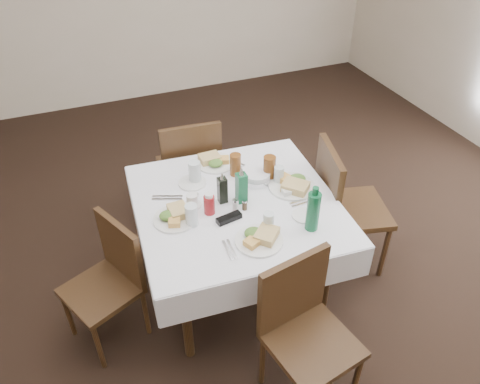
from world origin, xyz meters
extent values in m
plane|color=black|center=(0.00, 0.00, 0.00)|extent=(7.00, 7.00, 0.00)
cylinder|color=black|center=(-0.54, -0.24, 0.36)|extent=(0.06, 0.06, 0.72)
cylinder|color=black|center=(-0.47, 0.65, 0.36)|extent=(0.06, 0.06, 0.72)
cylinder|color=black|center=(0.35, -0.30, 0.36)|extent=(0.06, 0.06, 0.72)
cylinder|color=black|center=(0.42, 0.59, 0.36)|extent=(0.06, 0.06, 0.72)
cube|color=black|center=(-0.06, 0.17, 0.73)|extent=(1.20, 1.20, 0.03)
cube|color=white|center=(-0.06, 0.17, 0.76)|extent=(1.32, 1.32, 0.01)
cube|color=white|center=(-0.01, 0.79, 0.65)|extent=(1.23, 0.10, 0.22)
cube|color=white|center=(-0.10, -0.44, 0.65)|extent=(1.23, 0.10, 0.22)
cube|color=white|center=(0.55, 0.13, 0.65)|extent=(0.10, 1.23, 0.22)
cube|color=white|center=(-0.67, 0.22, 0.65)|extent=(0.10, 1.23, 0.22)
cube|color=black|center=(-0.12, 1.08, 0.46)|extent=(0.48, 0.48, 0.04)
cube|color=black|center=(-0.13, 0.88, 0.71)|extent=(0.45, 0.08, 0.49)
cylinder|color=black|center=(0.09, 1.26, 0.23)|extent=(0.04, 0.04, 0.46)
cylinder|color=black|center=(0.06, 0.87, 0.23)|extent=(0.04, 0.04, 0.46)
cylinder|color=black|center=(-0.30, 1.29, 0.23)|extent=(0.04, 0.04, 0.46)
cylinder|color=black|center=(-0.32, 0.90, 0.23)|extent=(0.04, 0.04, 0.46)
cube|color=black|center=(0.01, -0.73, 0.44)|extent=(0.50, 0.50, 0.04)
cube|color=black|center=(-0.02, -0.54, 0.67)|extent=(0.43, 0.12, 0.47)
cylinder|color=black|center=(-0.20, -0.58, 0.22)|extent=(0.04, 0.04, 0.44)
cylinder|color=black|center=(0.23, -0.88, 0.22)|extent=(0.04, 0.04, 0.44)
cylinder|color=black|center=(0.16, -0.51, 0.22)|extent=(0.04, 0.04, 0.44)
cube|color=black|center=(0.81, 0.12, 0.48)|extent=(0.57, 0.57, 0.04)
cube|color=black|center=(0.60, 0.17, 0.73)|extent=(0.16, 0.46, 0.51)
cylinder|color=black|center=(0.95, -0.13, 0.24)|extent=(0.04, 0.04, 0.48)
cylinder|color=black|center=(0.56, -0.03, 0.24)|extent=(0.04, 0.04, 0.48)
cylinder|color=black|center=(1.05, 0.26, 0.24)|extent=(0.04, 0.04, 0.48)
cylinder|color=black|center=(0.66, 0.36, 0.24)|extent=(0.04, 0.04, 0.48)
cube|color=black|center=(-0.97, 0.10, 0.41)|extent=(0.52, 0.52, 0.04)
cube|color=black|center=(-0.80, 0.17, 0.62)|extent=(0.20, 0.38, 0.43)
cylinder|color=black|center=(-1.19, 0.18, 0.20)|extent=(0.03, 0.03, 0.41)
cylinder|color=black|center=(-0.88, 0.32, 0.20)|extent=(0.03, 0.03, 0.41)
cylinder|color=black|center=(-1.05, -0.13, 0.20)|extent=(0.03, 0.03, 0.41)
cylinder|color=black|center=(-0.74, 0.01, 0.20)|extent=(0.03, 0.03, 0.41)
cylinder|color=white|center=(-0.03, 0.63, 0.77)|extent=(0.27, 0.27, 0.01)
cube|color=tan|center=(-0.07, 0.66, 0.80)|extent=(0.14, 0.11, 0.04)
cube|color=gold|center=(0.01, 0.61, 0.79)|extent=(0.11, 0.09, 0.03)
ellipsoid|color=#446A25|center=(-0.05, 0.59, 0.80)|extent=(0.10, 0.09, 0.04)
cylinder|color=white|center=(-0.07, -0.21, 0.77)|extent=(0.27, 0.27, 0.01)
cube|color=tan|center=(-0.03, -0.21, 0.80)|extent=(0.18, 0.18, 0.05)
cube|color=gold|center=(-0.12, -0.23, 0.79)|extent=(0.11, 0.10, 0.04)
ellipsoid|color=#446A25|center=(-0.09, -0.16, 0.80)|extent=(0.10, 0.09, 0.05)
cylinder|color=white|center=(0.33, 0.18, 0.77)|extent=(0.31, 0.31, 0.02)
cube|color=tan|center=(0.33, 0.13, 0.80)|extent=(0.20, 0.20, 0.05)
cube|color=gold|center=(0.31, 0.24, 0.80)|extent=(0.11, 0.12, 0.04)
ellipsoid|color=#446A25|center=(0.38, 0.20, 0.80)|extent=(0.11, 0.10, 0.05)
cylinder|color=white|center=(-0.46, 0.15, 0.77)|extent=(0.26, 0.26, 0.01)
cube|color=tan|center=(-0.43, 0.19, 0.80)|extent=(0.11, 0.14, 0.04)
cube|color=gold|center=(-0.47, 0.11, 0.79)|extent=(0.09, 0.10, 0.03)
ellipsoid|color=#446A25|center=(-0.50, 0.17, 0.80)|extent=(0.10, 0.09, 0.04)
cylinder|color=white|center=(-0.25, 0.46, 0.77)|extent=(0.18, 0.18, 0.01)
cylinder|color=white|center=(0.27, -0.11, 0.77)|extent=(0.15, 0.15, 0.01)
cylinder|color=silver|center=(-0.23, 0.49, 0.84)|extent=(0.08, 0.08, 0.15)
cylinder|color=silver|center=(0.02, -0.13, 0.82)|extent=(0.06, 0.06, 0.12)
cylinder|color=silver|center=(0.28, 0.26, 0.82)|extent=(0.07, 0.07, 0.12)
cylinder|color=silver|center=(-0.38, 0.08, 0.83)|extent=(0.07, 0.07, 0.14)
cylinder|color=brown|center=(0.05, 0.46, 0.84)|extent=(0.07, 0.07, 0.16)
cylinder|color=brown|center=(0.24, 0.33, 0.85)|extent=(0.08, 0.08, 0.17)
cylinder|color=silver|center=(0.15, 0.34, 0.78)|extent=(0.20, 0.20, 0.04)
cylinder|color=white|center=(0.15, 0.34, 0.81)|extent=(0.18, 0.18, 0.04)
cube|color=black|center=(-0.13, 0.21, 0.85)|extent=(0.05, 0.05, 0.17)
cone|color=silver|center=(-0.13, 0.21, 0.96)|extent=(0.03, 0.03, 0.05)
cube|color=#135C34|center=(-0.02, 0.17, 0.86)|extent=(0.06, 0.06, 0.20)
cone|color=silver|center=(-0.02, 0.17, 0.99)|extent=(0.03, 0.03, 0.06)
cylinder|color=maroon|center=(-0.25, 0.14, 0.82)|extent=(0.07, 0.07, 0.12)
cylinder|color=white|center=(-0.25, 0.14, 0.90)|extent=(0.05, 0.05, 0.02)
cylinder|color=white|center=(-0.09, 0.10, 0.80)|extent=(0.04, 0.04, 0.07)
cylinder|color=silver|center=(-0.09, 0.10, 0.84)|extent=(0.04, 0.04, 0.01)
cylinder|color=#473421|center=(-0.04, 0.09, 0.79)|extent=(0.03, 0.03, 0.06)
cylinder|color=silver|center=(-0.04, 0.09, 0.82)|extent=(0.03, 0.03, 0.01)
cylinder|color=white|center=(-0.32, 0.25, 0.77)|extent=(0.11, 0.11, 0.01)
cylinder|color=white|center=(-0.32, 0.25, 0.81)|extent=(0.07, 0.07, 0.07)
cylinder|color=black|center=(-0.32, 0.25, 0.83)|extent=(0.06, 0.06, 0.01)
torus|color=white|center=(-0.29, 0.27, 0.81)|extent=(0.04, 0.04, 0.05)
cube|color=black|center=(-0.16, 0.03, 0.78)|extent=(0.16, 0.08, 0.03)
cylinder|color=#135C34|center=(0.26, -0.21, 0.89)|extent=(0.08, 0.08, 0.25)
cylinder|color=#135C34|center=(0.26, -0.21, 1.03)|extent=(0.04, 0.04, 0.04)
cube|color=white|center=(0.28, 0.12, 0.79)|extent=(0.09, 0.05, 0.05)
cube|color=pink|center=(0.28, 0.12, 0.79)|extent=(0.07, 0.04, 0.02)
cube|color=silver|center=(0.07, 0.60, 0.77)|extent=(0.10, 0.19, 0.01)
cube|color=silver|center=(0.10, 0.62, 0.77)|extent=(0.10, 0.19, 0.01)
cube|color=silver|center=(-0.24, -0.21, 0.77)|extent=(0.02, 0.17, 0.01)
cube|color=silver|center=(-0.26, -0.21, 0.77)|extent=(0.02, 0.17, 0.01)
cube|color=silver|center=(0.33, 0.00, 0.77)|extent=(0.19, 0.02, 0.01)
cube|color=silver|center=(0.33, 0.03, 0.77)|extent=(0.19, 0.02, 0.01)
cube|color=silver|center=(-0.44, 0.39, 0.77)|extent=(0.18, 0.09, 0.01)
cube|color=silver|center=(-0.45, 0.36, 0.77)|extent=(0.18, 0.09, 0.01)
camera|label=1|loc=(-0.90, -1.96, 2.57)|focal=35.00mm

